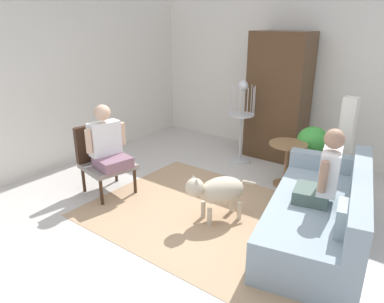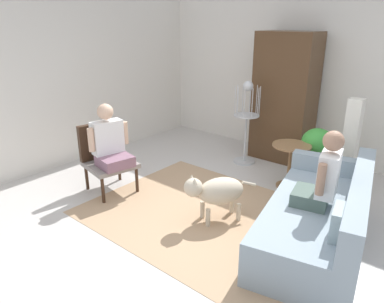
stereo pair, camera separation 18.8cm
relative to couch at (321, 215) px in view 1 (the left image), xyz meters
name	(u,v)px [view 1 (the left image)]	position (x,y,z in m)	size (l,w,h in m)	color
ground_plane	(212,220)	(-1.15, -0.39, -0.29)	(7.01, 7.01, 0.00)	beige
back_wall	(310,74)	(-1.15, 2.44, 1.11)	(6.45, 0.12, 2.81)	silver
left_wall	(69,76)	(-4.13, -0.09, 1.11)	(0.12, 6.15, 2.81)	silver
area_rug	(212,216)	(-1.20, -0.31, -0.29)	(2.96, 2.22, 0.01)	tan
couch	(321,215)	(0.00, 0.00, 0.00)	(1.34, 2.20, 0.81)	#8EA0AD
armchair	(102,155)	(-2.82, -0.61, 0.23)	(0.71, 0.71, 0.92)	#382316
person_on_couch	(324,174)	(-0.02, -0.03, 0.49)	(0.48, 0.52, 0.81)	#4B6058
person_on_armchair	(107,143)	(-2.65, -0.64, 0.44)	(0.53, 0.56, 0.81)	slate
round_end_table	(287,159)	(-0.85, 1.05, 0.11)	(0.53, 0.53, 0.64)	olive
dog	(218,191)	(-1.11, -0.33, 0.09)	(0.57, 0.79, 0.61)	beige
bird_cage_stand	(241,121)	(-1.84, 1.46, 0.41)	(0.41, 0.41, 1.36)	silver
potted_plant	(312,145)	(-0.65, 1.46, 0.24)	(0.45, 0.45, 0.81)	beige
column_lamp	(345,145)	(-0.21, 1.45, 0.35)	(0.20, 0.20, 1.30)	#4C4742
armoire_cabinet	(278,97)	(-1.48, 2.03, 0.75)	(0.94, 0.56, 2.09)	#4C331E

